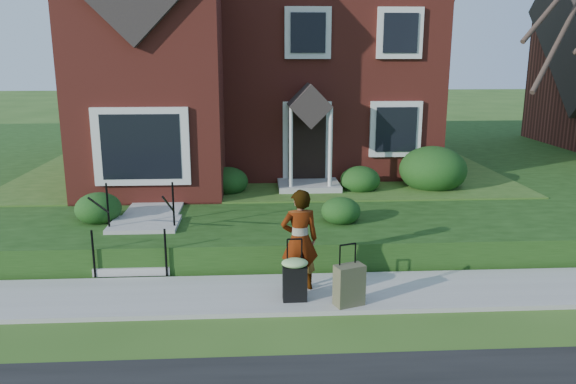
{
  "coord_description": "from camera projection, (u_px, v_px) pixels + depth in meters",
  "views": [
    {
      "loc": [
        -0.18,
        -8.96,
        4.03
      ],
      "look_at": [
        0.46,
        2.0,
        1.36
      ],
      "focal_mm": 35.0,
      "sensor_mm": 36.0,
      "label": 1
    }
  ],
  "objects": [
    {
      "name": "walkway",
      "position": [
        165.0,
        194.0,
        14.21
      ],
      "size": [
        1.2,
        6.0,
        0.06
      ],
      "primitive_type": "cube",
      "color": "#9E9B93",
      "rests_on": "terrace"
    },
    {
      "name": "main_house",
      "position": [
        253.0,
        16.0,
        17.72
      ],
      "size": [
        10.4,
        10.2,
        9.4
      ],
      "color": "maroon",
      "rests_on": "terrace"
    },
    {
      "name": "front_steps",
      "position": [
        141.0,
        239.0,
        11.19
      ],
      "size": [
        1.4,
        2.02,
        1.5
      ],
      "color": "#9E9B93",
      "rests_on": "ground"
    },
    {
      "name": "woman",
      "position": [
        300.0,
        240.0,
        9.58
      ],
      "size": [
        0.69,
        0.5,
        1.78
      ],
      "primitive_type": "imported",
      "rotation": [
        0.0,
        0.0,
        3.26
      ],
      "color": "#999999",
      "rests_on": "sidewalk"
    },
    {
      "name": "terrace",
      "position": [
        371.0,
        161.0,
        20.38
      ],
      "size": [
        44.0,
        20.0,
        0.6
      ],
      "primitive_type": "cube",
      "color": "#19370F",
      "rests_on": "ground"
    },
    {
      "name": "suitcase_black",
      "position": [
        295.0,
        277.0,
        9.22
      ],
      "size": [
        0.44,
        0.37,
        1.06
      ],
      "rotation": [
        0.0,
        0.0,
        0.02
      ],
      "color": "black",
      "rests_on": "sidewalk"
    },
    {
      "name": "suitcase_olive",
      "position": [
        349.0,
        285.0,
        9.07
      ],
      "size": [
        0.53,
        0.41,
        1.02
      ],
      "rotation": [
        0.0,
        0.0,
        0.35
      ],
      "color": "#4D4D33",
      "rests_on": "sidewalk"
    },
    {
      "name": "ground",
      "position": [
        268.0,
        296.0,
        9.65
      ],
      "size": [
        120.0,
        120.0,
        0.0
      ],
      "primitive_type": "plane",
      "color": "#2D5119",
      "rests_on": "ground"
    },
    {
      "name": "sidewalk",
      "position": [
        268.0,
        294.0,
        9.64
      ],
      "size": [
        60.0,
        1.6,
        0.08
      ],
      "primitive_type": "cube",
      "color": "#9E9B93",
      "rests_on": "ground"
    },
    {
      "name": "foundation_shrubs",
      "position": [
        309.0,
        174.0,
        14.26
      ],
      "size": [
        10.03,
        4.31,
        1.24
      ],
      "color": "#103811",
      "rests_on": "terrace"
    }
  ]
}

